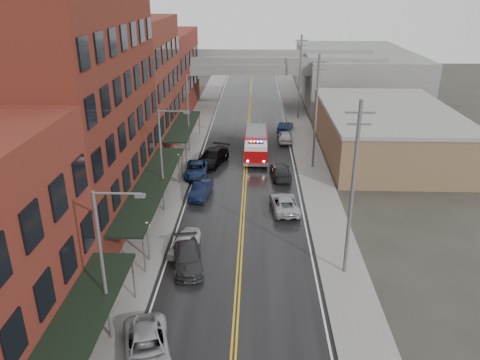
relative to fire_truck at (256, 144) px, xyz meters
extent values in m
cube|color=black|center=(-1.07, -8.23, -1.57)|extent=(11.00, 160.00, 0.02)
cube|color=slate|center=(-8.37, -8.23, -1.51)|extent=(3.00, 160.00, 0.15)
cube|color=slate|center=(6.23, -8.23, -1.51)|extent=(3.00, 160.00, 0.15)
cube|color=gray|center=(-6.72, -8.23, -1.51)|extent=(0.30, 160.00, 0.15)
cube|color=gray|center=(4.58, -8.23, -1.51)|extent=(0.30, 160.00, 0.15)
cube|color=#5B1C18|center=(-14.37, -15.23, 7.42)|extent=(9.00, 20.00, 18.00)
cube|color=maroon|center=(-14.37, 2.27, 5.92)|extent=(9.00, 15.00, 15.00)
cube|color=maroon|center=(-14.37, 19.77, 4.42)|extent=(9.00, 20.00, 12.00)
cube|color=brown|center=(14.93, 1.77, 0.92)|extent=(14.00, 22.00, 5.00)
cube|color=slate|center=(16.93, 31.77, 2.42)|extent=(18.00, 30.00, 8.00)
cube|color=black|center=(-8.57, -34.23, 1.42)|extent=(2.60, 16.00, 0.18)
cylinder|color=slate|center=(-7.42, -26.63, -0.08)|extent=(0.10, 0.10, 3.00)
cube|color=black|center=(-8.57, -15.23, 1.42)|extent=(2.60, 18.00, 0.18)
cylinder|color=slate|center=(-7.42, -23.83, -0.08)|extent=(0.10, 0.10, 3.00)
cylinder|color=slate|center=(-7.42, -6.63, -0.08)|extent=(0.10, 0.10, 3.00)
cube|color=black|center=(-8.57, 2.27, 1.42)|extent=(2.60, 13.00, 0.18)
cylinder|color=slate|center=(-7.42, -3.83, -0.08)|extent=(0.10, 0.10, 3.00)
cylinder|color=slate|center=(-7.42, 8.37, -0.08)|extent=(0.10, 0.10, 3.00)
cylinder|color=#59595B|center=(-7.47, -22.23, -0.18)|extent=(0.14, 0.14, 2.80)
sphere|color=silver|center=(-7.47, -22.23, 1.32)|extent=(0.44, 0.44, 0.44)
cylinder|color=#59595B|center=(-7.47, -8.23, -0.18)|extent=(0.14, 0.14, 2.80)
sphere|color=silver|center=(-7.47, -8.23, 1.32)|extent=(0.44, 0.44, 0.44)
cylinder|color=#59595B|center=(-7.87, -30.23, 2.92)|extent=(0.18, 0.18, 9.00)
cylinder|color=#59595B|center=(-6.67, -30.23, 7.32)|extent=(2.40, 0.12, 0.12)
cube|color=#59595B|center=(-5.57, -30.23, 7.22)|extent=(0.50, 0.22, 0.18)
cylinder|color=#59595B|center=(-7.87, -14.23, 2.92)|extent=(0.18, 0.18, 9.00)
cylinder|color=#59595B|center=(-6.67, -14.23, 7.32)|extent=(2.40, 0.12, 0.12)
cube|color=#59595B|center=(-5.57, -14.23, 7.22)|extent=(0.50, 0.22, 0.18)
cylinder|color=#59595B|center=(-7.87, 1.77, 2.92)|extent=(0.18, 0.18, 9.00)
cylinder|color=#59595B|center=(-6.67, 1.77, 7.32)|extent=(2.40, 0.12, 0.12)
cube|color=#59595B|center=(-5.57, 1.77, 7.22)|extent=(0.50, 0.22, 0.18)
cylinder|color=#59595B|center=(6.13, -23.23, 4.42)|extent=(0.24, 0.24, 12.00)
cube|color=#59595B|center=(6.13, -23.23, 9.62)|extent=(1.80, 0.12, 0.12)
cube|color=#59595B|center=(6.13, -23.23, 8.92)|extent=(1.40, 0.12, 0.12)
cylinder|color=#59595B|center=(6.13, -3.23, 4.42)|extent=(0.24, 0.24, 12.00)
cube|color=#59595B|center=(6.13, -3.23, 9.62)|extent=(1.80, 0.12, 0.12)
cube|color=#59595B|center=(6.13, -3.23, 8.92)|extent=(1.40, 0.12, 0.12)
cylinder|color=#59595B|center=(6.13, 16.77, 4.42)|extent=(0.24, 0.24, 12.00)
cube|color=#59595B|center=(6.13, 16.77, 9.62)|extent=(1.80, 0.12, 0.12)
cube|color=#59595B|center=(6.13, 16.77, 8.92)|extent=(1.40, 0.12, 0.12)
cube|color=slate|center=(-1.07, 23.77, 5.17)|extent=(40.00, 10.00, 1.50)
cube|color=slate|center=(-12.07, 23.77, 1.42)|extent=(1.60, 8.00, 6.00)
cube|color=slate|center=(9.93, 23.77, 1.42)|extent=(1.60, 8.00, 6.00)
cube|color=#A5070A|center=(0.00, 1.26, -0.02)|extent=(2.53, 5.54, 2.11)
cube|color=#A5070A|center=(-0.01, -2.66, -0.32)|extent=(2.52, 2.62, 1.51)
cube|color=silver|center=(-0.01, -2.66, 0.68)|extent=(2.39, 2.42, 0.50)
cube|color=black|center=(-0.01, -2.46, -0.02)|extent=(2.54, 1.62, 0.80)
cube|color=slate|center=(0.00, 1.26, 1.19)|extent=(2.28, 5.13, 0.30)
cube|color=black|center=(-0.01, -2.66, 1.01)|extent=(1.61, 0.29, 0.14)
sphere|color=#FF0C0C|center=(-0.56, -2.66, 1.09)|extent=(0.20, 0.20, 0.20)
sphere|color=#1933FF|center=(0.55, -2.66, 1.09)|extent=(0.20, 0.20, 0.20)
cylinder|color=black|center=(-1.11, -2.76, -1.08)|extent=(1.01, 0.35, 1.01)
cylinder|color=black|center=(1.10, -2.76, -1.08)|extent=(1.01, 0.35, 1.01)
cylinder|color=black|center=(-1.10, 0.76, -1.08)|extent=(1.01, 0.35, 1.01)
cylinder|color=black|center=(1.11, 0.76, -1.08)|extent=(1.01, 0.35, 1.01)
cylinder|color=black|center=(-1.10, 3.28, -1.08)|extent=(1.01, 0.35, 1.01)
cylinder|color=black|center=(1.11, 3.27, -1.08)|extent=(1.01, 0.35, 1.01)
imported|color=#A3A7AB|center=(-5.57, -31.59, -0.87)|extent=(3.65, 5.56, 1.42)
imported|color=#2A2A2D|center=(-4.67, -22.78, -0.87)|extent=(2.87, 5.18, 1.42)
imported|color=silver|center=(-5.20, -20.73, -0.92)|extent=(2.33, 4.14, 1.33)
imported|color=black|center=(-5.06, -11.03, -0.88)|extent=(2.02, 4.42, 1.40)
imported|color=#13254A|center=(-6.07, -5.97, -0.89)|extent=(2.36, 4.98, 1.37)
imported|color=black|center=(-4.76, -2.52, -0.74)|extent=(3.95, 6.19, 1.67)
imported|color=#ADAFB6|center=(2.53, -13.67, -0.91)|extent=(2.68, 5.02, 1.34)
imported|color=#262729|center=(2.54, -5.99, -0.89)|extent=(2.23, 4.87, 1.38)
imported|color=silver|center=(3.68, 5.72, -0.86)|extent=(1.81, 4.26, 1.44)
imported|color=black|center=(3.93, 10.33, -0.91)|extent=(2.44, 4.28, 1.34)
camera|label=1|loc=(-0.04, -50.53, 16.56)|focal=35.00mm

